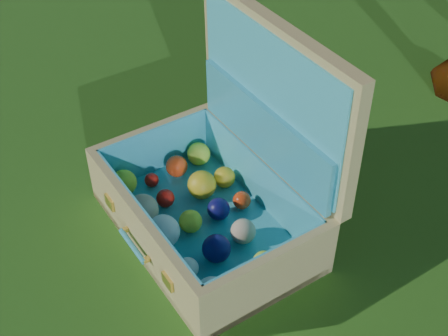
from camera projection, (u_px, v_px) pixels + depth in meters
ground at (222, 247)px, 1.51m from camera, size 60.00×60.00×0.00m
stray_ball at (111, 169)px, 1.67m from camera, size 0.07×0.07×0.07m
suitcase at (224, 179)px, 1.48m from camera, size 0.63×0.53×0.52m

